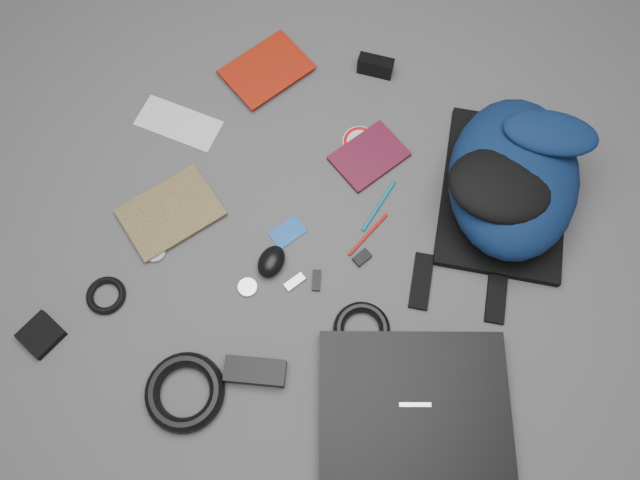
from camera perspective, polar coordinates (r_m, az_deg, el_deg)
The scene contains 23 objects.
ground at distance 1.52m, azimuth 0.00°, elevation -0.27°, with size 4.00×4.00×0.00m, color #4F4F51.
backpack at distance 1.55m, azimuth 17.26°, elevation 5.51°, with size 0.33×0.48×0.20m, color #081634, non-canonical shape.
laptop at distance 1.42m, azimuth 8.57°, elevation -14.76°, with size 0.41×0.32×0.04m, color black.
textbook_red at distance 1.80m, azimuth -6.55°, elevation 16.81°, with size 0.16×0.22×0.02m, color maroon.
comic_book at distance 1.63m, azimuth -14.91°, elevation 4.68°, with size 0.17×0.23×0.02m, color #C0A20D.
envelope at distance 1.71m, azimuth -12.80°, elevation 10.36°, with size 0.22×0.10×0.00m, color silver.
dvd_case at distance 1.62m, azimuth 4.51°, elevation 7.64°, with size 0.13×0.18×0.01m, color #410C1C.
compact_camera at distance 1.75m, azimuth 5.10°, elevation 15.56°, with size 0.10×0.03×0.05m, color black.
sticker_disc at distance 1.65m, azimuth 3.65°, elevation 8.99°, with size 0.09×0.09×0.00m, color silver.
pen_teal at distance 1.56m, azimuth 5.41°, elevation 3.16°, with size 0.01×0.01×0.16m, color #0E6B80.
pen_red at distance 1.53m, azimuth 4.41°, elevation 0.50°, with size 0.01×0.01×0.14m, color #A8130C.
id_badge at distance 1.53m, azimuth -2.98°, elevation 0.70°, with size 0.05×0.08×0.00m, color #154CA3.
usb_black at distance 1.49m, azimuth -0.32°, elevation -3.71°, with size 0.02×0.05×0.01m, color black.
usb_silver at distance 1.49m, azimuth -2.33°, elevation -3.86°, with size 0.02×0.05×0.01m, color #A6A6A8.
key_fob at distance 1.51m, azimuth 3.86°, elevation -1.61°, with size 0.03×0.04×0.01m, color black.
mouse at distance 1.49m, azimuth -4.47°, elevation -1.98°, with size 0.06×0.08×0.04m, color black.
headphone_left at distance 1.56m, azimuth -14.81°, elevation -1.10°, with size 0.05×0.05×0.01m, color #A7A7A9.
headphone_right at distance 1.49m, azimuth -6.64°, elevation -4.32°, with size 0.05×0.05×0.01m, color silver.
cable_coil at distance 1.45m, azimuth 3.84°, elevation -8.15°, with size 0.13×0.13×0.03m, color black.
power_brick at distance 1.43m, azimuth -5.94°, elevation -11.85°, with size 0.14×0.06×0.03m, color black.
power_cord_coil at distance 1.45m, azimuth -12.26°, elevation -13.42°, with size 0.18×0.18×0.03m, color black.
pouch at distance 1.58m, azimuth -24.16°, elevation -7.92°, with size 0.08×0.08×0.02m, color black.
earbud_coil at distance 1.55m, azimuth -18.98°, elevation -4.81°, with size 0.09×0.09×0.02m, color black.
Camera 1 is at (0.26, -0.48, 1.42)m, focal length 35.00 mm.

